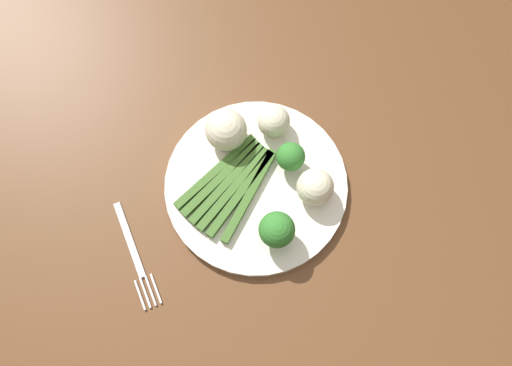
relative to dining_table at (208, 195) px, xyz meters
name	(u,v)px	position (x,y,z in m)	size (l,w,h in m)	color
ground_plane	(228,265)	(0.00, 0.00, -0.66)	(6.00, 6.00, 0.02)	tan
dining_table	(208,195)	(0.00, 0.00, 0.00)	(1.46, 1.09, 0.73)	brown
plate	(256,186)	(-0.06, 0.05, 0.09)	(0.27, 0.27, 0.01)	silver
asparagus_bundle	(231,185)	(-0.03, 0.04, 0.10)	(0.17, 0.13, 0.01)	#3D6626
broccoli_front	(291,157)	(-0.12, 0.05, 0.13)	(0.04, 0.04, 0.05)	#609E3D
broccoli_right	(277,230)	(-0.05, 0.13, 0.14)	(0.05, 0.05, 0.06)	#609E3D
cauliflower_left	(274,121)	(-0.13, -0.02, 0.12)	(0.05, 0.05, 0.05)	beige
cauliflower_back_right	(226,130)	(-0.06, -0.04, 0.13)	(0.06, 0.06, 0.06)	beige
cauliflower_edge	(315,187)	(-0.13, 0.10, 0.13)	(0.05, 0.05, 0.05)	beige
fork	(135,255)	(0.14, 0.06, 0.09)	(0.04, 0.17, 0.00)	silver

